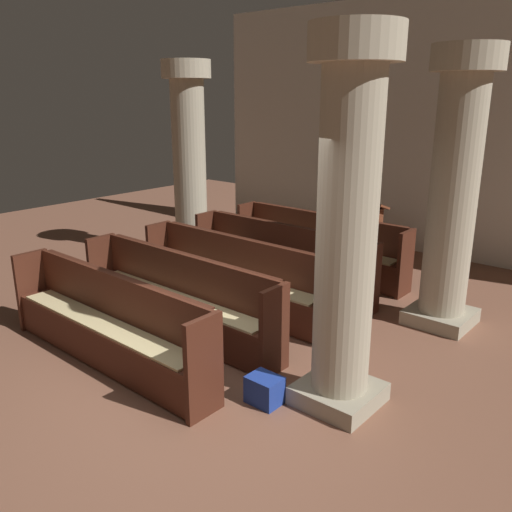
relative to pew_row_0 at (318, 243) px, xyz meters
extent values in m
plane|color=brown|center=(1.06, -3.73, -0.51)|extent=(19.20, 19.20, 0.00)
cube|color=silver|center=(1.06, 2.35, 1.74)|extent=(10.00, 0.16, 4.50)
cube|color=#4C2316|center=(0.00, -0.02, -0.07)|extent=(3.00, 0.38, 0.05)
cube|color=#4C2316|center=(0.00, 0.14, 0.21)|extent=(3.00, 0.04, 0.52)
cube|color=#411E13|center=(0.00, 0.19, 0.46)|extent=(2.88, 0.06, 0.02)
cube|color=#442014|center=(-1.53, -0.02, -0.02)|extent=(0.06, 0.44, 0.98)
cube|color=#442014|center=(1.53, -0.02, -0.02)|extent=(0.06, 0.44, 0.98)
cube|color=#482115|center=(0.00, -0.20, -0.29)|extent=(3.00, 0.03, 0.40)
cube|color=#D1BC84|center=(0.00, -0.04, -0.04)|extent=(2.76, 0.32, 0.03)
cube|color=#4C2316|center=(0.00, -1.03, -0.07)|extent=(3.00, 0.38, 0.05)
cube|color=#4C2316|center=(0.00, -0.86, 0.21)|extent=(3.00, 0.04, 0.52)
cube|color=#411E13|center=(0.00, -0.82, 0.46)|extent=(2.88, 0.06, 0.02)
cube|color=#442014|center=(-1.53, -1.03, -0.02)|extent=(0.06, 0.44, 0.98)
cube|color=#442014|center=(1.53, -1.03, -0.02)|extent=(0.06, 0.44, 0.98)
cube|color=#482115|center=(0.00, -1.21, -0.29)|extent=(3.00, 0.03, 0.40)
cube|color=#D1BC84|center=(0.00, -1.05, -0.04)|extent=(2.76, 0.32, 0.03)
cube|color=#4C2316|center=(0.00, -2.04, -0.07)|extent=(3.00, 0.38, 0.05)
cube|color=#4C2316|center=(0.00, -1.87, 0.21)|extent=(3.00, 0.04, 0.52)
cube|color=#411E13|center=(0.00, -1.82, 0.46)|extent=(2.88, 0.06, 0.02)
cube|color=#442014|center=(-1.53, -2.04, -0.02)|extent=(0.06, 0.44, 0.98)
cube|color=#442014|center=(1.53, -2.04, -0.02)|extent=(0.06, 0.44, 0.98)
cube|color=#482115|center=(0.00, -2.21, -0.29)|extent=(3.00, 0.03, 0.40)
cube|color=#D1BC84|center=(0.00, -2.06, -0.04)|extent=(2.76, 0.32, 0.03)
cube|color=#4C2316|center=(0.00, -3.05, -0.07)|extent=(3.00, 0.38, 0.05)
cube|color=#4C2316|center=(0.00, -2.88, 0.21)|extent=(3.00, 0.04, 0.52)
cube|color=#411E13|center=(0.00, -2.83, 0.46)|extent=(2.88, 0.06, 0.02)
cube|color=#442014|center=(-1.53, -3.05, -0.02)|extent=(0.06, 0.44, 0.98)
cube|color=#442014|center=(1.53, -3.05, -0.02)|extent=(0.06, 0.44, 0.98)
cube|color=#482115|center=(0.00, -3.22, -0.29)|extent=(3.00, 0.03, 0.40)
cube|color=#D1BC84|center=(0.00, -3.07, -0.04)|extent=(2.76, 0.32, 0.03)
cube|color=#4C2316|center=(0.00, -4.05, -0.07)|extent=(3.00, 0.38, 0.05)
cube|color=#4C2316|center=(0.00, -3.89, 0.21)|extent=(3.00, 0.04, 0.52)
cube|color=#411E13|center=(0.00, -3.84, 0.46)|extent=(2.88, 0.06, 0.02)
cube|color=#442014|center=(-1.53, -4.05, -0.02)|extent=(0.06, 0.44, 0.98)
cube|color=#442014|center=(1.53, -4.05, -0.02)|extent=(0.06, 0.44, 0.98)
cube|color=#482115|center=(0.00, -4.23, -0.29)|extent=(3.00, 0.03, 0.40)
cube|color=#D1BC84|center=(0.00, -4.07, -0.04)|extent=(2.76, 0.32, 0.03)
cube|color=#9F967E|center=(2.34, -0.62, -0.42)|extent=(0.77, 0.77, 0.18)
cylinder|color=#ADA389|center=(2.34, -0.62, 1.12)|extent=(0.57, 0.57, 2.90)
cylinder|color=#B6AB90|center=(2.34, -0.62, 2.72)|extent=(0.83, 0.83, 0.30)
cube|color=#9F967E|center=(-2.29, -0.67, -0.42)|extent=(0.77, 0.77, 0.18)
cylinder|color=#ADA389|center=(-2.29, -0.67, 1.12)|extent=(0.57, 0.57, 2.90)
cylinder|color=#B6AB90|center=(-2.29, -0.67, 2.72)|extent=(0.83, 0.83, 0.30)
cube|color=#9F967E|center=(2.34, -3.06, -0.42)|extent=(0.72, 0.72, 0.18)
cylinder|color=#ADA389|center=(2.34, -3.06, 1.12)|extent=(0.54, 0.54, 2.90)
cylinder|color=#B6AB90|center=(2.34, -3.06, 2.72)|extent=(0.78, 0.78, 0.30)
cube|color=#562B1A|center=(0.33, 1.14, -0.48)|extent=(0.45, 0.45, 0.06)
cube|color=brown|center=(0.33, 1.14, -0.04)|extent=(0.28, 0.28, 0.95)
cube|color=brown|center=(0.33, 1.14, 0.50)|extent=(0.48, 0.35, 0.15)
cube|color=navy|center=(0.19, 0.19, 0.48)|extent=(0.15, 0.22, 0.03)
cube|color=navy|center=(1.81, -3.53, -0.37)|extent=(0.32, 0.25, 0.27)
camera|label=1|loc=(4.67, -6.99, 2.34)|focal=37.43mm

